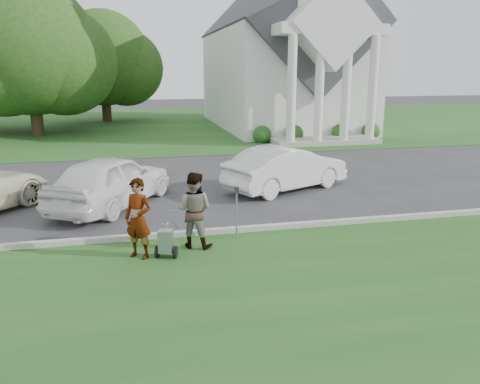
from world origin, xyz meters
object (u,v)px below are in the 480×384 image
object	(u,v)px
tree_left	(30,54)
tree_back	(103,63)
striping_cart	(166,242)
car_d	(286,168)
person_right	(194,210)
car_b	(111,181)
person_left	(138,219)
church	(282,45)
parking_meter_near	(237,206)

from	to	relation	value
tree_left	tree_back	size ratio (longest dim) A/B	1.11
striping_cart	tree_back	bearing A→B (deg)	112.19
tree_left	car_d	distance (m)	21.16
striping_cart	person_right	size ratio (longest dim) A/B	0.56
tree_left	car_b	bearing A→B (deg)	-73.51
person_left	car_b	world-z (taller)	person_left
car_b	tree_back	bearing A→B (deg)	-55.71
car_b	church	bearing A→B (deg)	-89.83
tree_left	striping_cart	xyz separation A→B (m)	(6.73, -22.75, -4.73)
person_right	parking_meter_near	world-z (taller)	person_right
tree_left	car_b	xyz separation A→B (m)	(5.38, -18.16, -4.29)
parking_meter_near	striping_cart	bearing A→B (deg)	-155.86
tree_left	person_left	xyz separation A→B (m)	(6.15, -22.61, -4.19)
parking_meter_near	person_left	bearing A→B (deg)	-164.28
person_left	parking_meter_near	world-z (taller)	person_left
person_left	person_right	distance (m)	1.36
tree_left	striping_cart	bearing A→B (deg)	-73.51
tree_back	striping_cart	bearing A→B (deg)	-84.92
tree_back	tree_left	bearing A→B (deg)	-116.57
striping_cart	car_b	world-z (taller)	car_b
tree_left	person_right	distance (m)	23.80
tree_left	person_right	xyz separation A→B (m)	(7.45, -22.21, -4.19)
striping_cart	person_right	bearing A→B (deg)	54.04
tree_back	person_right	bearing A→B (deg)	-83.49
church	striping_cart	world-z (taller)	church
church	person_left	distance (m)	26.58
striping_cart	person_left	bearing A→B (deg)	-176.24
car_d	tree_left	bearing A→B (deg)	8.14
striping_cart	car_b	xyz separation A→B (m)	(-1.36, 4.59, 0.44)
tree_back	person_right	xyz separation A→B (m)	(3.45, -30.21, -3.81)
church	person_right	xyz separation A→B (m)	(-9.56, -23.34, -5.02)
tree_back	parking_meter_near	bearing A→B (deg)	-81.36
tree_left	person_right	bearing A→B (deg)	-71.46
church	car_b	size ratio (longest dim) A/B	4.98
tree_back	person_right	size ratio (longest dim) A/B	5.24
striping_cart	car_d	distance (m)	7.17
tree_back	car_d	size ratio (longest dim) A/B	2.03
car_d	car_b	bearing A→B (deg)	72.90
tree_left	person_left	world-z (taller)	tree_left
tree_left	striping_cart	size ratio (longest dim) A/B	10.37
car_b	striping_cart	bearing A→B (deg)	137.75
parking_meter_near	car_d	bearing A→B (deg)	58.63
church	person_right	distance (m)	25.72
tree_back	person_left	xyz separation A→B (m)	(2.15, -30.61, -3.81)
striping_cart	church	bearing A→B (deg)	83.82
car_b	car_d	world-z (taller)	car_b
striping_cart	person_left	world-z (taller)	person_left
car_d	person_right	bearing A→B (deg)	116.17
striping_cart	person_right	world-z (taller)	person_right
tree_left	striping_cart	world-z (taller)	tree_left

